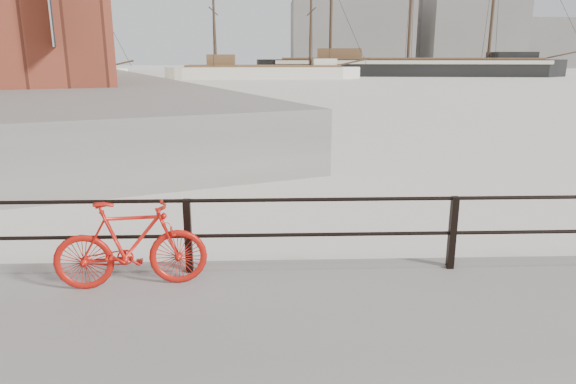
# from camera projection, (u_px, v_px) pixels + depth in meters

# --- Properties ---
(ground) EXTENTS (400.00, 400.00, 0.00)m
(ground) POSITION_uv_depth(u_px,v_px,m) (444.00, 287.00, 7.19)
(ground) COLOR white
(ground) RESTS_ON ground
(far_quay) EXTENTS (78.44, 148.07, 1.80)m
(far_quay) POSITION_uv_depth(u_px,v_px,m) (13.00, 73.00, 75.13)
(far_quay) COLOR gray
(far_quay) RESTS_ON ground
(guardrail) EXTENTS (28.00, 0.10, 1.00)m
(guardrail) POSITION_uv_depth(u_px,v_px,m) (452.00, 233.00, 6.82)
(guardrail) COLOR black
(guardrail) RESTS_ON promenade
(bicycle) EXTENTS (1.85, 0.50, 1.10)m
(bicycle) POSITION_uv_depth(u_px,v_px,m) (131.00, 245.00, 6.26)
(bicycle) COLOR red
(bicycle) RESTS_ON promenade
(barque_black) EXTENTS (59.65, 26.47, 32.78)m
(barque_black) POSITION_uv_depth(u_px,v_px,m) (407.00, 76.00, 87.15)
(barque_black) COLOR black
(barque_black) RESTS_ON ground
(schooner_mid) EXTENTS (31.07, 13.41, 22.07)m
(schooner_mid) POSITION_uv_depth(u_px,v_px,m) (263.00, 79.00, 76.51)
(schooner_mid) COLOR silver
(schooner_mid) RESTS_ON ground
(schooner_left) EXTENTS (22.25, 10.21, 17.07)m
(schooner_left) POSITION_uv_depth(u_px,v_px,m) (54.00, 80.00, 73.28)
(schooner_left) COLOR silver
(schooner_left) RESTS_ON ground
(apartment_brick) EXTENTS (27.87, 22.90, 21.20)m
(apartment_brick) POSITION_uv_depth(u_px,v_px,m) (5.00, 9.00, 102.31)
(apartment_brick) COLOR maroon
(apartment_brick) RESTS_ON far_quay
(industrial_west) EXTENTS (32.00, 18.00, 18.00)m
(industrial_west) POSITION_uv_depth(u_px,v_px,m) (350.00, 35.00, 140.88)
(industrial_west) COLOR gray
(industrial_west) RESTS_ON ground
(industrial_mid) EXTENTS (26.00, 20.00, 24.00)m
(industrial_mid) POSITION_uv_depth(u_px,v_px,m) (470.00, 25.00, 146.18)
(industrial_mid) COLOR gray
(industrial_mid) RESTS_ON ground
(industrial_east) EXTENTS (20.00, 16.00, 14.00)m
(industrial_east) POSITION_uv_depth(u_px,v_px,m) (538.00, 44.00, 153.09)
(industrial_east) COLOR gray
(industrial_east) RESTS_ON ground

